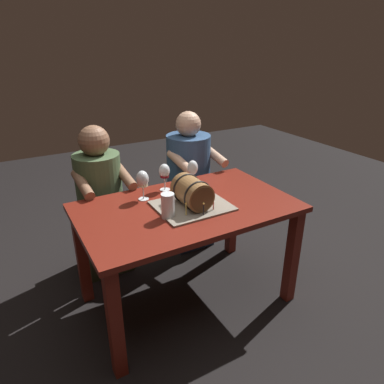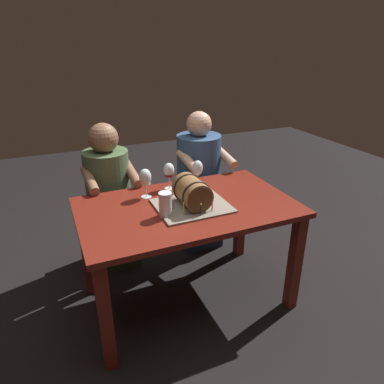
% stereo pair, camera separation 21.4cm
% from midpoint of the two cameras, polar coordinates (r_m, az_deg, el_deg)
% --- Properties ---
extents(ground_plane, '(8.00, 8.00, 0.00)m').
position_cam_midpoint_polar(ground_plane, '(2.61, 1.76, -16.87)').
color(ground_plane, black).
extents(dining_table, '(1.36, 0.82, 0.74)m').
position_cam_midpoint_polar(dining_table, '(2.26, 1.96, -4.79)').
color(dining_table, maroon).
rests_on(dining_table, ground).
extents(barrel_cake, '(0.45, 0.38, 0.20)m').
position_cam_midpoint_polar(barrel_cake, '(2.15, 2.85, -0.48)').
color(barrel_cake, gray).
rests_on(barrel_cake, dining_table).
extents(wine_glass_red, '(0.07, 0.07, 0.19)m').
position_cam_midpoint_polar(wine_glass_red, '(2.39, -1.23, 3.36)').
color(wine_glass_red, white).
rests_on(wine_glass_red, dining_table).
extents(wine_glass_white, '(0.08, 0.08, 0.20)m').
position_cam_midpoint_polar(wine_glass_white, '(2.27, -4.97, 2.21)').
color(wine_glass_white, white).
rests_on(wine_glass_white, dining_table).
extents(wine_glass_empty, '(0.07, 0.07, 0.20)m').
position_cam_midpoint_polar(wine_glass_empty, '(2.42, 3.47, 3.80)').
color(wine_glass_empty, white).
rests_on(wine_glass_empty, dining_table).
extents(beer_pint, '(0.08, 0.08, 0.15)m').
position_cam_midpoint_polar(beer_pint, '(2.04, -1.35, -2.32)').
color(beer_pint, white).
rests_on(beer_pint, dining_table).
extents(person_seated_left, '(0.39, 0.48, 1.16)m').
position_cam_midpoint_polar(person_seated_left, '(2.75, -11.08, -1.80)').
color(person_seated_left, '#2A3A24').
rests_on(person_seated_left, ground).
extents(person_seated_right, '(0.42, 0.50, 1.18)m').
position_cam_midpoint_polar(person_seated_right, '(2.96, 3.17, 1.08)').
color(person_seated_right, '#1B2D46').
rests_on(person_seated_right, ground).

